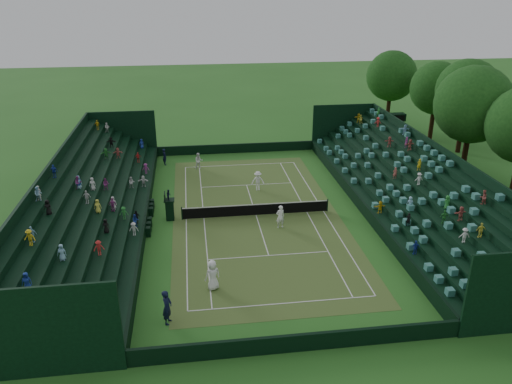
% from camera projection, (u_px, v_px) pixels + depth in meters
% --- Properties ---
extents(ground, '(160.00, 160.00, 0.00)m').
position_uv_depth(ground, '(256.00, 215.00, 39.45)').
color(ground, '#27611E').
rests_on(ground, ground).
extents(court_surface, '(12.97, 26.77, 0.01)m').
position_uv_depth(court_surface, '(256.00, 215.00, 39.45)').
color(court_surface, '#337928').
rests_on(court_surface, ground).
extents(perimeter_wall_north, '(17.17, 0.20, 1.00)m').
position_uv_depth(perimeter_wall_north, '(236.00, 148.00, 53.76)').
color(perimeter_wall_north, black).
rests_on(perimeter_wall_north, ground).
extents(perimeter_wall_south, '(17.17, 0.20, 1.00)m').
position_uv_depth(perimeter_wall_south, '(299.00, 343.00, 24.75)').
color(perimeter_wall_south, black).
rests_on(perimeter_wall_south, ground).
extents(perimeter_wall_east, '(0.20, 31.77, 1.00)m').
position_uv_depth(perimeter_wall_east, '(360.00, 204.00, 40.31)').
color(perimeter_wall_east, black).
rests_on(perimeter_wall_east, ground).
extents(perimeter_wall_west, '(0.20, 31.77, 1.00)m').
position_uv_depth(perimeter_wall_west, '(146.00, 216.00, 38.20)').
color(perimeter_wall_west, black).
rests_on(perimeter_wall_west, ground).
extents(north_grandstand, '(6.60, 32.00, 4.90)m').
position_uv_depth(north_grandstand, '(411.00, 189.00, 40.42)').
color(north_grandstand, black).
rests_on(north_grandstand, ground).
extents(south_grandstand, '(6.60, 32.00, 4.90)m').
position_uv_depth(south_grandstand, '(88.00, 206.00, 37.28)').
color(south_grandstand, black).
rests_on(south_grandstand, ground).
extents(tennis_net, '(11.67, 0.10, 1.06)m').
position_uv_depth(tennis_net, '(256.00, 209.00, 39.24)').
color(tennis_net, black).
rests_on(tennis_net, ground).
extents(scoreboard_tower, '(2.00, 1.00, 3.70)m').
position_uv_depth(scoreboard_tower, '(396.00, 118.00, 55.04)').
color(scoreboard_tower, black).
rests_on(scoreboard_tower, ground).
extents(tree_row, '(10.34, 35.93, 10.46)m').
position_uv_depth(tree_row, '(466.00, 100.00, 48.68)').
color(tree_row, black).
rests_on(tree_row, ground).
extents(umpire_chair, '(0.80, 0.80, 2.51)m').
position_uv_depth(umpire_chair, '(169.00, 207.00, 38.34)').
color(umpire_chair, black).
rests_on(umpire_chair, ground).
extents(courtside_chairs, '(0.47, 5.45, 1.03)m').
position_uv_depth(courtside_chairs, '(149.00, 217.00, 38.33)').
color(courtside_chairs, black).
rests_on(courtside_chairs, ground).
extents(player_near_west, '(1.10, 0.92, 1.93)m').
position_uv_depth(player_near_west, '(213.00, 275.00, 29.61)').
color(player_near_west, white).
rests_on(player_near_west, ground).
extents(player_near_east, '(0.73, 0.56, 1.82)m').
position_uv_depth(player_near_east, '(280.00, 217.00, 37.12)').
color(player_near_east, white).
rests_on(player_near_east, ground).
extents(player_far_west, '(0.85, 0.70, 1.62)m').
position_uv_depth(player_far_west, '(199.00, 161.00, 49.01)').
color(player_far_west, white).
rests_on(player_far_west, ground).
extents(player_far_east, '(1.18, 0.74, 1.75)m').
position_uv_depth(player_far_east, '(258.00, 181.00, 43.93)').
color(player_far_east, white).
rests_on(player_far_east, ground).
extents(line_judge_north, '(0.58, 0.71, 1.69)m').
position_uv_depth(line_judge_north, '(165.00, 157.00, 50.07)').
color(line_judge_north, black).
rests_on(line_judge_north, ground).
extents(line_judge_south, '(0.67, 0.84, 2.01)m').
position_uv_depth(line_judge_south, '(167.00, 307.00, 26.60)').
color(line_judge_south, black).
rests_on(line_judge_south, ground).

